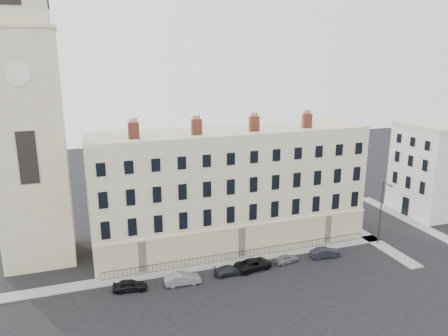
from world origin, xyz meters
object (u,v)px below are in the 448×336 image
Objects in this scene: car_d at (254,264)px; streetlamp at (381,210)px; car_e at (286,259)px; car_a at (130,285)px; car_b at (183,279)px; car_f at (325,253)px; car_c at (230,270)px.

streetlamp reaches higher than car_d.
car_a is at bearing 81.29° from car_e.
streetlamp reaches higher than car_b.
car_a is 0.99× the size of car_f.
car_a is at bearing 81.53° from car_d.
car_d is at bearing -82.17° from car_b.
car_c is 0.99× the size of car_f.
car_c reaches higher than car_e.
car_a is at bearing 87.92° from car_c.
car_a is 0.80× the size of car_d.
car_e is 15.02m from streetlamp.
car_b is at bearing 83.92° from car_e.
car_f is 10.01m from streetlamp.
streetlamp is at bearing -87.72° from car_c.
car_e is at bearing 91.52° from car_f.
car_e is (4.46, 0.19, -0.11)m from car_d.
car_a is 5.78m from car_b.
car_b is 5.80m from car_c.
streetlamp is (8.98, 1.09, 4.28)m from car_f.
car_f is at bearing -176.52° from streetlamp.
car_a reaches higher than car_c.
car_b is 0.46× the size of streetlamp.
car_b reaches higher than car_c.
car_a is 0.93× the size of car_b.
car_b is 8.97m from car_d.
car_c is 3.18m from car_d.
car_e is at bearing -87.45° from car_c.
car_b is at bearing 96.07° from car_f.
car_a reaches higher than car_e.
car_b reaches higher than car_f.
car_b is at bearing -86.96° from car_a.
streetlamp is (21.96, 1.33, 4.36)m from car_c.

